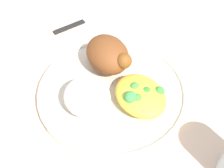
# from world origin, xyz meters

# --- Properties ---
(ground_plane) EXTENTS (2.00, 2.00, 0.00)m
(ground_plane) POSITION_xyz_m (0.00, 0.00, 0.00)
(ground_plane) COLOR #CFAE95
(plate) EXTENTS (0.28, 0.28, 0.02)m
(plate) POSITION_xyz_m (0.00, 0.00, 0.01)
(plate) COLOR beige
(plate) RESTS_ON ground_plane
(roasted_chicken) EXTENTS (0.10, 0.08, 0.06)m
(roasted_chicken) POSITION_xyz_m (-0.05, 0.02, 0.05)
(roasted_chicken) COLOR brown
(roasted_chicken) RESTS_ON plate
(rice_pile) EXTENTS (0.08, 0.08, 0.05)m
(rice_pile) POSITION_xyz_m (0.01, -0.06, 0.04)
(rice_pile) COLOR white
(rice_pile) RESTS_ON plate
(mac_cheese_with_broccoli) EXTENTS (0.10, 0.08, 0.04)m
(mac_cheese_with_broccoli) POSITION_xyz_m (0.05, 0.03, 0.03)
(mac_cheese_with_broccoli) COLOR gold
(mac_cheese_with_broccoli) RESTS_ON plate
(fork) EXTENTS (0.03, 0.14, 0.01)m
(fork) POSITION_xyz_m (-0.17, 0.03, 0.00)
(fork) COLOR #B2B2B7
(fork) RESTS_ON ground_plane
(knife) EXTENTS (0.03, 0.19, 0.01)m
(knife) POSITION_xyz_m (-0.23, 0.05, 0.00)
(knife) COLOR black
(knife) RESTS_ON ground_plane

